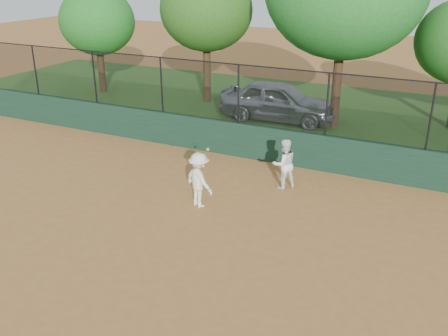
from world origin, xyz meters
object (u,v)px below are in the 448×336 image
at_px(player_second, 284,164).
at_px(tree_1, 206,10).
at_px(parked_car, 278,101).
at_px(player_main, 199,180).
at_px(tree_0, 97,21).

xyz_separation_m(player_second, tree_1, (-6.67, 7.92, 3.45)).
xyz_separation_m(parked_car, tree_1, (-4.18, 1.54, 3.38)).
bearing_deg(player_main, tree_0, 138.83).
relative_size(parked_car, player_second, 3.22).
distance_m(parked_car, player_main, 8.56).
bearing_deg(player_main, parked_car, 95.39).
xyz_separation_m(parked_car, player_second, (2.49, -6.38, -0.07)).
relative_size(tree_0, tree_1, 0.85).
bearing_deg(tree_1, player_main, -63.65).
bearing_deg(tree_0, player_main, -41.17).
height_order(player_second, player_main, player_main).
bearing_deg(parked_car, tree_1, 66.96).
distance_m(player_main, tree_0, 14.49).
bearing_deg(parked_car, player_second, -161.51).
height_order(parked_car, tree_0, tree_0).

